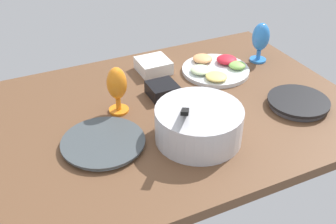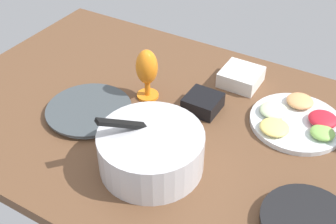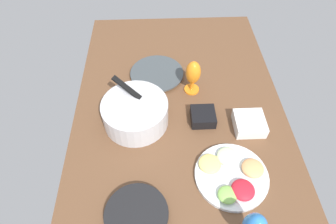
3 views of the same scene
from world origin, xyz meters
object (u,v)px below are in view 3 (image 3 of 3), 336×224
(hurricane_glass_orange, at_px, (193,74))
(square_bowl_black, at_px, (203,116))
(dinner_plate_left, at_px, (137,215))
(mixing_bowl, at_px, (135,112))
(fruit_platter, at_px, (232,175))
(square_bowl_white, at_px, (249,123))
(dinner_plate_right, at_px, (157,74))

(hurricane_glass_orange, xyz_separation_m, square_bowl_black, (-0.20, -0.03, -0.08))
(dinner_plate_left, bearing_deg, mixing_bowl, 1.77)
(fruit_platter, bearing_deg, square_bowl_white, -26.53)
(dinner_plate_left, height_order, hurricane_glass_orange, hurricane_glass_orange)
(mixing_bowl, relative_size, square_bowl_black, 2.67)
(square_bowl_black, height_order, square_bowl_white, square_bowl_white)
(fruit_platter, height_order, hurricane_glass_orange, hurricane_glass_orange)
(hurricane_glass_orange, bearing_deg, dinner_plate_right, 56.20)
(dinner_plate_right, bearing_deg, mixing_bowl, 161.78)
(fruit_platter, xyz_separation_m, square_bowl_black, (0.31, 0.08, 0.01))
(dinner_plate_right, distance_m, square_bowl_white, 0.57)
(square_bowl_black, distance_m, square_bowl_white, 0.22)
(square_bowl_black, bearing_deg, square_bowl_white, -103.72)
(mixing_bowl, xyz_separation_m, hurricane_glass_orange, (0.20, -0.29, 0.05))
(mixing_bowl, distance_m, fruit_platter, 0.51)
(dinner_plate_right, height_order, mixing_bowl, mixing_bowl)
(dinner_plate_left, distance_m, hurricane_glass_orange, 0.72)
(fruit_platter, xyz_separation_m, hurricane_glass_orange, (0.51, 0.12, 0.10))
(dinner_plate_right, xyz_separation_m, mixing_bowl, (-0.32, 0.10, 0.06))
(dinner_plate_right, distance_m, fruit_platter, 0.70)
(dinner_plate_left, height_order, square_bowl_white, square_bowl_white)
(hurricane_glass_orange, height_order, square_bowl_black, hurricane_glass_orange)
(dinner_plate_left, height_order, fruit_platter, fruit_platter)
(hurricane_glass_orange, distance_m, square_bowl_white, 0.36)
(dinner_plate_left, bearing_deg, square_bowl_black, -33.99)
(dinner_plate_right, height_order, fruit_platter, fruit_platter)
(mixing_bowl, height_order, hurricane_glass_orange, mixing_bowl)
(hurricane_glass_orange, bearing_deg, fruit_platter, -166.93)
(fruit_platter, relative_size, hurricane_glass_orange, 1.61)
(dinner_plate_right, bearing_deg, square_bowl_white, -131.43)
(dinner_plate_left, relative_size, square_bowl_white, 1.74)
(mixing_bowl, height_order, fruit_platter, mixing_bowl)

